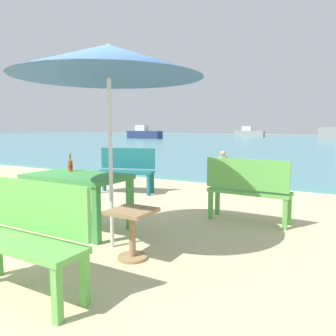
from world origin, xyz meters
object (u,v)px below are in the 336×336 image
at_px(beer_bottle_amber, 70,165).
at_px(picnic_table_green, 77,182).
at_px(side_table_wood, 132,227).
at_px(bench_green_left, 248,186).
at_px(patio_umbrella, 109,61).
at_px(swimmer_person, 223,157).
at_px(bench_green_right, 28,231).
at_px(boat_ferry, 249,133).
at_px(bench_teal_center, 126,167).
at_px(boat_barge, 144,134).

bearing_deg(beer_bottle_amber, picnic_table_green, -31.80).
distance_m(side_table_wood, bench_green_left, 2.06).
relative_size(patio_umbrella, swimmer_person, 5.61).
height_order(bench_green_right, boat_ferry, boat_ferry).
height_order(side_table_wood, bench_teal_center, bench_teal_center).
bearing_deg(patio_umbrella, bench_green_right, -85.96).
distance_m(patio_umbrella, side_table_wood, 1.82).
relative_size(beer_bottle_amber, side_table_wood, 0.49).
bearing_deg(bench_green_right, boat_ferry, 103.42).
xyz_separation_m(patio_umbrella, bench_teal_center, (-1.81, 2.74, -1.58)).
distance_m(patio_umbrella, boat_barge, 34.44).
distance_m(bench_teal_center, swimmer_person, 6.47).
bearing_deg(beer_bottle_amber, bench_green_right, -53.70).
bearing_deg(swimmer_person, side_table_wood, -75.56).
bearing_deg(bench_green_left, side_table_wood, -109.43).
bearing_deg(boat_barge, bench_teal_center, -57.20).
bearing_deg(beer_bottle_amber, bench_green_left, 28.61).
distance_m(side_table_wood, swimmer_person, 9.68).
bearing_deg(bench_green_right, picnic_table_green, 121.93).
bearing_deg(bench_teal_center, boat_barge, 122.80).
bearing_deg(bench_teal_center, boat_ferry, 102.07).
relative_size(side_table_wood, bench_green_left, 0.45).
bearing_deg(bench_green_left, bench_green_right, -108.84).
bearing_deg(patio_umbrella, boat_ferry, 103.68).
distance_m(bench_green_right, boat_ferry, 43.84).
height_order(patio_umbrella, boat_ferry, patio_umbrella).
distance_m(picnic_table_green, bench_green_right, 1.80).
distance_m(bench_teal_center, bench_green_right, 4.37).
bearing_deg(boat_barge, side_table_wood, -56.72).
xyz_separation_m(beer_bottle_amber, side_table_wood, (1.59, -0.70, -0.50)).
distance_m(swimmer_person, boat_barge, 25.81).
distance_m(beer_bottle_amber, swimmer_person, 8.74).
bearing_deg(boat_barge, swimmer_person, -49.76).
height_order(swimmer_person, boat_ferry, boat_ferry).
height_order(bench_teal_center, boat_barge, boat_barge).
distance_m(patio_umbrella, bench_green_left, 2.61).
relative_size(beer_bottle_amber, patio_umbrella, 0.12).
height_order(patio_umbrella, boat_barge, patio_umbrella).
distance_m(beer_bottle_amber, boat_barge, 33.33).
height_order(picnic_table_green, side_table_wood, picnic_table_green).
bearing_deg(boat_barge, picnic_table_green, -58.06).
distance_m(bench_green_left, boat_ferry, 41.23).
xyz_separation_m(beer_bottle_amber, boat_ferry, (-8.91, 40.92, -0.27)).
height_order(beer_bottle_amber, boat_ferry, boat_ferry).
xyz_separation_m(bench_green_left, boat_ferry, (-11.18, 39.68, 0.05)).
xyz_separation_m(side_table_wood, bench_green_left, (0.68, 1.93, 0.19)).
relative_size(patio_umbrella, boat_barge, 0.55).
bearing_deg(picnic_table_green, patio_umbrella, -20.92).
bearing_deg(swimmer_person, boat_ferry, 104.08).
bearing_deg(patio_umbrella, side_table_wood, -22.57).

